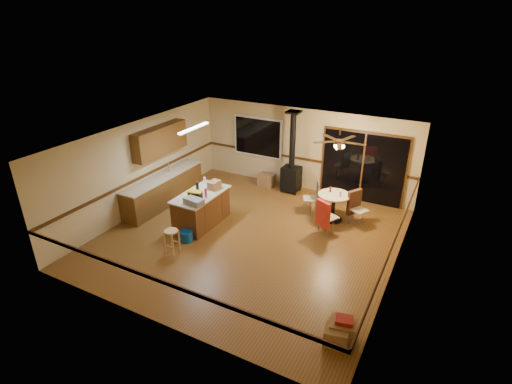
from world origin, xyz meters
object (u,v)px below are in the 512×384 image
Objects in this scene: chair_near at (324,214)px; chair_right at (355,203)px; bar_stool at (172,241)px; toolbox_black at (195,195)px; toolbox_grey at (194,201)px; blue_bucket at (186,236)px; chair_left at (315,194)px; kitchen_island at (201,209)px; box_corner_a at (343,330)px; box_under_window at (267,180)px; box_corner_b at (336,336)px; wood_stove at (291,170)px; dining_table at (334,203)px.

chair_near is 1.13m from chair_right.
toolbox_black is at bearing 95.03° from bar_stool.
bar_stool is 3.83m from chair_near.
blue_bucket is (-0.05, -0.34, -0.84)m from toolbox_grey.
chair_left is (2.30, 2.93, 0.45)m from blue_bucket.
kitchen_island is 4.13m from chair_right.
blue_bucket is at bearing 163.28° from box_corner_a.
box_under_window is (-3.20, 1.10, -0.40)m from chair_right.
box_corner_a is at bearing 68.29° from box_corner_b.
wood_stove is at bearing 130.96° from chair_near.
kitchen_island is 3.49× the size of box_corner_a.
bar_stool is 1.09× the size of chair_left.
toolbox_black is at bearing -78.39° from kitchen_island.
wood_stove reaches higher than bar_stool.
toolbox_grey is 0.91m from blue_bucket.
chair_left is at bearing -28.08° from box_under_window.
chair_right is at bearing 33.17° from toolbox_black.
kitchen_island is at bearing 96.46° from bar_stool.
box_corner_a is (4.60, -2.26, -0.27)m from kitchen_island.
kitchen_island is at bearing 100.01° from blue_bucket.
dining_table is at bearing -25.04° from box_under_window.
chair_left is 0.77× the size of chair_right.
blue_bucket is at bearing -79.99° from kitchen_island.
dining_table is 1.80× the size of box_corner_a.
blue_bucket is 4.63m from box_corner_a.
kitchen_island is 4.90× the size of toolbox_black.
box_corner_a is at bearing -16.72° from blue_bucket.
blue_bucket is 0.68× the size of box_corner_a.
toolbox_black is 3.31m from chair_near.
kitchen_island is 3.59m from dining_table.
box_corner_b is at bearing -67.20° from chair_near.
bar_stool is 1.79× the size of blue_bucket.
box_corner_a is at bearing -10.02° from bar_stool.
chair_left is at bearing 114.91° from box_corner_b.
box_under_window is at bearing 161.03° from chair_right.
chair_near is at bearing -49.04° from wood_stove.
chair_near and chair_right have the same top height.
dining_table is (3.07, 1.86, 0.08)m from kitchen_island.
kitchen_island is 0.99m from blue_bucket.
wood_stove reaches higher than chair_near.
bar_stool is at bearing -93.06° from box_under_window.
toolbox_black is 0.83× the size of box_corner_b.
bar_stool is (-1.13, -4.52, -0.44)m from wood_stove.
box_under_window is 6.90m from box_corner_b.
toolbox_black is 3.36m from chair_left.
wood_stove is 2.54m from chair_right.
dining_table is 1.60× the size of chair_left.
dining_table is 0.56m from chair_right.
dining_table is 0.86m from chair_near.
bar_stool is 4.50m from box_corner_a.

